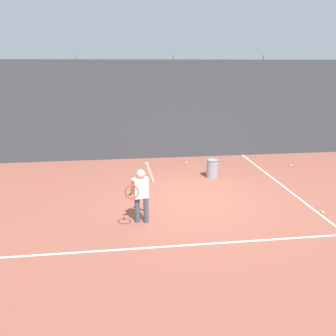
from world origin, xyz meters
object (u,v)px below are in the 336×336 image
tennis_ball_0 (323,212)px  tennis_ball_3 (186,163)px  tennis_player (141,191)px  tennis_ball_1 (135,188)px  ball_hopper (212,168)px  tennis_ball_2 (291,166)px

tennis_ball_0 → tennis_ball_3: 5.01m
tennis_player → tennis_ball_1: bearing=83.3°
tennis_ball_1 → ball_hopper: bearing=17.5°
tennis_ball_1 → tennis_ball_3: 2.94m
tennis_ball_2 → tennis_ball_3: bearing=167.0°
tennis_ball_2 → ball_hopper: bearing=-165.9°
ball_hopper → tennis_ball_0: 3.44m
tennis_player → tennis_ball_1: tennis_player is taller
tennis_ball_0 → tennis_ball_2: (1.03, 3.60, 0.00)m
ball_hopper → tennis_player: bearing=-129.5°
tennis_ball_1 → tennis_ball_2: 5.50m
ball_hopper → tennis_ball_2: (2.92, 0.73, -0.26)m
tennis_player → tennis_ball_3: 4.72m
tennis_ball_0 → tennis_ball_1: (-4.26, 2.12, 0.00)m
ball_hopper → tennis_ball_2: bearing=14.1°
ball_hopper → tennis_ball_0: size_ratio=8.52×
tennis_player → tennis_ball_3: (1.78, 4.32, -0.69)m
ball_hopper → tennis_ball_1: 2.50m
tennis_ball_2 → tennis_ball_3: (-3.44, 0.80, 0.00)m
tennis_ball_1 → tennis_ball_3: same height
tennis_ball_0 → tennis_ball_2: size_ratio=1.00×
tennis_ball_2 → tennis_ball_3: size_ratio=1.00×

